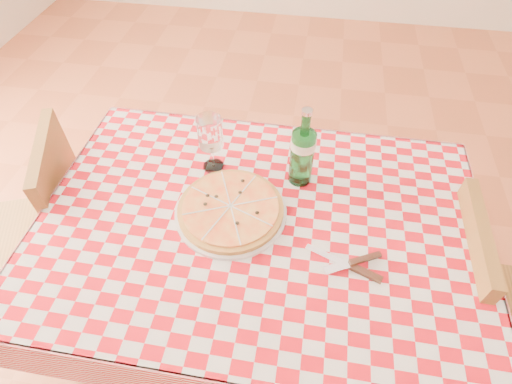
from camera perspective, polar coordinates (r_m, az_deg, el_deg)
dining_table at (r=1.25m, az=0.45°, el=-6.98°), size 1.20×0.80×0.75m
tablecloth at (r=1.17m, az=0.48°, el=-4.36°), size 1.30×0.90×0.01m
chair_near at (r=1.53m, az=28.01°, el=-12.93°), size 0.38×0.38×0.83m
chair_far at (r=1.70m, az=-27.17°, el=-3.56°), size 0.50×0.50×0.85m
pizza_plate at (r=1.17m, az=-3.64°, el=-2.38°), size 0.44×0.44×0.04m
water_bottle at (r=1.19m, az=6.73°, el=6.37°), size 0.09×0.09×0.27m
wine_glass at (r=1.26m, az=-6.41°, el=6.81°), size 0.10×0.10×0.20m
cutlery at (r=1.10m, az=13.19°, el=-9.97°), size 0.25×0.22×0.02m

